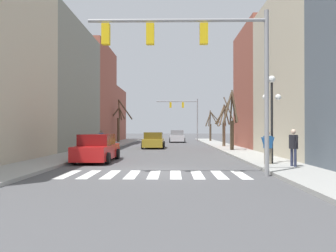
{
  "coord_description": "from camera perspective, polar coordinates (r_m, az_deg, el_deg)",
  "views": [
    {
      "loc": [
        0.79,
        -14.31,
        1.9
      ],
      "look_at": [
        0.09,
        31.64,
        2.31
      ],
      "focal_mm": 35.0,
      "sensor_mm": 36.0,
      "label": 1
    }
  ],
  "objects": [
    {
      "name": "car_parked_left_mid",
      "position": [
        32.33,
        -2.53,
        -2.57
      ],
      "size": [
        2.15,
        4.61,
        1.57
      ],
      "rotation": [
        0.0,
        0.0,
        -1.57
      ],
      "color": "#A38423",
      "rests_on": "ground_plane"
    },
    {
      "name": "pedestrian_on_left_sidewalk",
      "position": [
        17.05,
        17.0,
        -3.08
      ],
      "size": [
        0.71,
        0.28,
        1.65
      ],
      "rotation": [
        0.0,
        0.0,
        3.32
      ],
      "color": "#7A705B",
      "rests_on": "sidewalk_right"
    },
    {
      "name": "street_tree_left_mid",
      "position": [
        33.81,
        9.74,
        0.05
      ],
      "size": [
        1.93,
        1.46,
        5.02
      ],
      "color": "brown",
      "rests_on": "sidewalk_right"
    },
    {
      "name": "ground_plane",
      "position": [
        14.46,
        -2.29,
        -8.06
      ],
      "size": [
        240.0,
        240.0,
        0.0
      ],
      "primitive_type": "plane",
      "color": "#4C4C4F"
    },
    {
      "name": "sidewalk_right",
      "position": [
        15.37,
        21.29,
        -7.29
      ],
      "size": [
        2.61,
        90.0,
        0.15
      ],
      "color": "#9E9E99",
      "rests_on": "ground_plane"
    },
    {
      "name": "traffic_signal_near",
      "position": [
        13.57,
        5.75,
        12.61
      ],
      "size": [
        7.29,
        0.28,
        6.68
      ],
      "color": "gray",
      "rests_on": "ground_plane"
    },
    {
      "name": "traffic_signal_far",
      "position": [
        50.48,
        3.1,
        2.69
      ],
      "size": [
        6.45,
        0.28,
        6.54
      ],
      "color": "gray",
      "rests_on": "ground_plane"
    },
    {
      "name": "street_tree_left_near",
      "position": [
        27.92,
        10.89,
        0.99
      ],
      "size": [
        2.04,
        1.99,
        5.03
      ],
      "color": "#473828",
      "rests_on": "sidewalk_right"
    },
    {
      "name": "building_row_left",
      "position": [
        33.67,
        -18.68,
        6.0
      ],
      "size": [
        6.0,
        48.65,
        12.47
      ],
      "color": "#BCB299",
      "rests_on": "ground_plane"
    },
    {
      "name": "building_row_right",
      "position": [
        25.1,
        23.61,
        7.32
      ],
      "size": [
        6.0,
        27.61,
        11.55
      ],
      "color": "#515B66",
      "rests_on": "ground_plane"
    },
    {
      "name": "pedestrian_near_right_corner",
      "position": [
        30.17,
        -11.58,
        -1.97
      ],
      "size": [
        0.71,
        0.23,
        1.65
      ],
      "rotation": [
        0.0,
        0.0,
        3.18
      ],
      "color": "black",
      "rests_on": "sidewalk_left"
    },
    {
      "name": "street_tree_right_mid",
      "position": [
        48.34,
        7.48,
        0.07
      ],
      "size": [
        2.45,
        2.7,
        4.52
      ],
      "color": "#473828",
      "rests_on": "sidewalk_right"
    },
    {
      "name": "street_lamp_right_corner",
      "position": [
        17.56,
        17.63,
        4.11
      ],
      "size": [
        0.95,
        0.36,
        4.47
      ],
      "color": "black",
      "rests_on": "sidewalk_right"
    },
    {
      "name": "car_parked_left_near",
      "position": [
        46.49,
        1.59,
        -1.87
      ],
      "size": [
        2.2,
        4.26,
        1.71
      ],
      "rotation": [
        0.0,
        0.0,
        1.57
      ],
      "color": "silver",
      "rests_on": "ground_plane"
    },
    {
      "name": "street_tree_right_near",
      "position": [
        45.12,
        -8.47,
        0.78
      ],
      "size": [
        3.19,
        1.85,
        5.77
      ],
      "color": "brown",
      "rests_on": "sidewalk_left"
    },
    {
      "name": "sidewalk_left",
      "position": [
        15.99,
        -24.89,
        -7.01
      ],
      "size": [
        2.61,
        90.0,
        0.15
      ],
      "color": "#9E9E99",
      "rests_on": "ground_plane"
    },
    {
      "name": "crosswalk_stripes",
      "position": [
        13.74,
        -2.45,
        -8.44
      ],
      "size": [
        7.65,
        2.6,
        0.01
      ],
      "color": "white",
      "rests_on": "ground_plane"
    },
    {
      "name": "car_parked_left_far",
      "position": [
        19.56,
        -12.24,
        -3.87
      ],
      "size": [
        2.08,
        4.89,
        1.59
      ],
      "rotation": [
        0.0,
        0.0,
        1.57
      ],
      "color": "red",
      "rests_on": "ground_plane"
    },
    {
      "name": "pedestrian_waiting_at_curb",
      "position": [
        16.35,
        21.0,
        -3.0
      ],
      "size": [
        0.3,
        0.75,
        1.74
      ],
      "rotation": [
        0.0,
        0.0,
        1.76
      ],
      "color": "#282D47",
      "rests_on": "sidewalk_right"
    }
  ]
}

